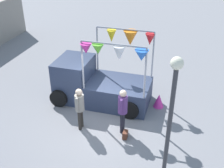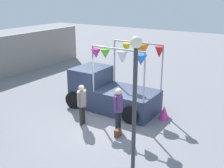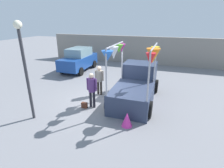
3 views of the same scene
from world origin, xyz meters
TOP-DOWN VIEW (x-y plane):
  - ground_plane at (0.00, 0.00)m, footprint 60.00×60.00m
  - vendor_truck at (1.58, 0.76)m, footprint 2.50×4.12m
  - parked_car at (-4.13, 4.84)m, footprint 1.88×4.00m
  - person_customer at (-0.26, -0.89)m, footprint 0.53×0.34m
  - person_vendor at (-0.51, 0.66)m, footprint 0.53×0.34m
  - handbag at (-0.61, -1.09)m, footprint 0.28×0.16m
  - street_lamp at (-2.30, -2.65)m, footprint 0.32×0.32m
  - brick_boundary_wall at (0.00, 9.01)m, footprint 18.00×0.36m
  - folded_kite_bundle_magenta at (1.76, -1.95)m, footprint 0.55×0.55m

SIDE VIEW (x-z plane):
  - ground_plane at x=0.00m, z-range 0.00..0.00m
  - handbag at x=-0.61m, z-range 0.00..0.28m
  - folded_kite_bundle_magenta at x=1.76m, z-range 0.00..0.60m
  - vendor_truck at x=1.58m, z-range -0.64..2.42m
  - parked_car at x=-4.13m, z-range 0.00..1.88m
  - person_vendor at x=-0.51m, z-range 0.18..1.87m
  - person_customer at x=-0.26m, z-range 0.19..1.95m
  - brick_boundary_wall at x=0.00m, z-range 0.00..2.60m
  - street_lamp at x=-2.30m, z-range 0.61..4.71m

